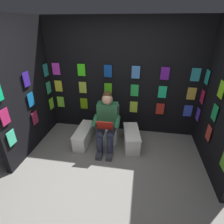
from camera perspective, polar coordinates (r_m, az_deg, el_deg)
The scene contains 8 objects.
ground_plane at distance 3.04m, azimuth -1.74°, elevation -23.09°, with size 30.00×30.00×0.00m, color gray.
display_wall_back at distance 3.89m, azimuth 3.24°, elevation 10.57°, with size 3.44×0.14×2.48m.
display_wall_left at distance 3.27m, azimuth 32.52°, elevation 3.00°, with size 0.14×1.75×2.48m.
display_wall_right at distance 3.67m, azimuth -26.56°, elevation 6.74°, with size 0.14×1.75×2.48m.
toilet at distance 3.78m, azimuth -1.07°, elevation -5.06°, with size 0.41×0.56×0.77m.
person_reading at distance 3.45m, azimuth -1.70°, elevation -3.18°, with size 0.53×0.69×1.19m.
comic_longbox_near at distance 3.71m, azimuth 6.28°, elevation -8.56°, with size 0.42×0.75×0.38m.
comic_longbox_far at distance 3.85m, azimuth -9.10°, elevation -7.58°, with size 0.28×0.77×0.35m.
Camera 1 is at (-0.41, 1.91, 2.33)m, focal length 28.18 mm.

